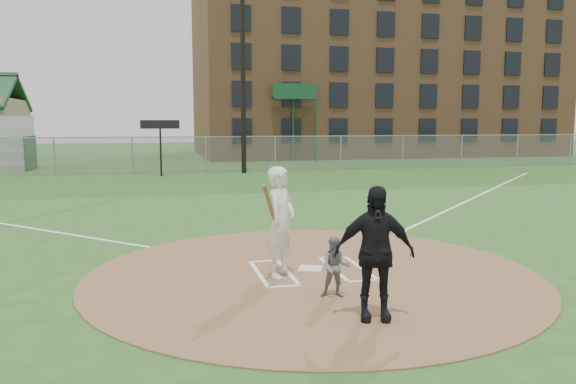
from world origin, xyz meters
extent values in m
plane|color=#27541D|center=(0.00, 0.00, 0.00)|extent=(140.00, 140.00, 0.00)
cylinder|color=#86603F|center=(0.00, 0.00, 0.01)|extent=(8.40, 8.40, 0.02)
cube|color=silver|center=(0.02, 0.24, 0.03)|extent=(0.56, 0.56, 0.03)
cube|color=white|center=(9.00, 9.00, 0.01)|extent=(17.04, 17.04, 0.01)
imported|color=slate|center=(-0.04, -1.48, 0.51)|extent=(0.57, 0.50, 0.98)
imported|color=black|center=(0.17, -2.57, 0.98)|extent=(1.21, 0.72, 1.92)
cube|color=white|center=(-1.00, 0.15, 0.03)|extent=(0.08, 1.80, 0.01)
cube|color=white|center=(-0.45, 0.15, 0.03)|extent=(0.08, 1.80, 0.01)
cube|color=white|center=(-0.72, 1.05, 0.03)|extent=(0.62, 0.08, 0.01)
cube|color=white|center=(-0.72, -0.75, 0.03)|extent=(0.62, 0.08, 0.01)
cube|color=white|center=(1.00, 0.15, 0.03)|extent=(0.08, 1.80, 0.01)
cube|color=white|center=(0.45, 0.15, 0.03)|extent=(0.08, 1.80, 0.01)
cube|color=white|center=(0.72, 1.05, 0.03)|extent=(0.62, 0.08, 0.01)
cube|color=white|center=(0.72, -0.75, 0.03)|extent=(0.62, 0.08, 0.01)
imported|color=white|center=(-0.63, -0.09, 1.02)|extent=(0.82, 0.87, 2.01)
cylinder|color=brown|center=(-0.93, -0.49, 1.45)|extent=(0.36, 0.56, 0.70)
cube|color=slate|center=(0.00, 22.00, 1.00)|extent=(56.00, 0.03, 2.00)
cube|color=gray|center=(0.00, 22.00, 2.00)|extent=(56.00, 0.06, 0.06)
cube|color=gray|center=(0.00, 22.00, 1.00)|extent=(56.08, 0.08, 2.00)
cube|color=#194728|center=(-10.00, 26.20, 1.00)|extent=(0.08, 3.20, 2.00)
cube|color=#905E3E|center=(16.00, 38.00, 7.50)|extent=(30.00, 16.00, 15.00)
cube|color=black|center=(15.90, 29.94, 7.40)|extent=(26.60, 0.10, 12.20)
cube|color=#194728|center=(7.00, 29.34, 4.50)|extent=(3.20, 1.00, 0.15)
cube|color=#194728|center=(7.00, 29.84, 2.25)|extent=(0.12, 0.12, 4.50)
cube|color=#194728|center=(8.50, 28.89, 2.25)|extent=(0.12, 0.12, 4.50)
cube|color=#194728|center=(7.00, 29.34, 5.05)|extent=(3.20, 0.08, 1.00)
cylinder|color=black|center=(2.00, 21.00, 6.00)|extent=(0.26, 0.26, 12.00)
cylinder|color=black|center=(-2.50, 20.20, 1.30)|extent=(0.10, 0.10, 2.60)
cube|color=black|center=(-2.50, 20.20, 2.70)|extent=(2.00, 0.10, 0.45)
camera|label=1|loc=(-2.82, -9.84, 2.82)|focal=35.00mm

